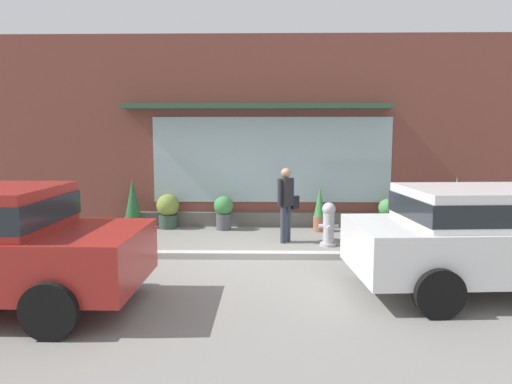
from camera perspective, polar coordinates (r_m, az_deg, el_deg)
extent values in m
plane|color=gray|center=(9.17, -0.28, -7.68)|extent=(60.00, 60.00, 0.00)
cube|color=#B2B2AD|center=(8.96, -0.32, -7.63)|extent=(14.00, 0.24, 0.12)
cube|color=brown|center=(12.08, 0.09, 7.28)|extent=(14.00, 0.36, 4.78)
cube|color=#9EB7BC|center=(11.89, 1.94, 3.90)|extent=(5.98, 0.03, 2.14)
cube|color=#2D5138|center=(11.75, 0.06, 10.32)|extent=(6.58, 0.56, 0.12)
cube|color=#605E59|center=(12.05, 0.07, -3.29)|extent=(6.38, 0.20, 0.36)
cylinder|color=#B2B2B7|center=(10.08, 8.72, -6.25)|extent=(0.35, 0.35, 0.06)
cylinder|color=#B2B2B7|center=(10.01, 8.75, -4.30)|extent=(0.23, 0.23, 0.64)
sphere|color=#B2B2B7|center=(9.94, 8.79, -2.06)|extent=(0.28, 0.28, 0.28)
cylinder|color=#B2B2B7|center=(9.98, 7.86, -4.13)|extent=(0.10, 0.09, 0.09)
cylinder|color=#B2B2B7|center=(10.02, 9.65, -4.11)|extent=(0.10, 0.09, 0.09)
cylinder|color=#B2B2B7|center=(9.85, 8.88, -4.29)|extent=(0.09, 0.10, 0.09)
cylinder|color=#333847|center=(10.28, 3.86, -3.84)|extent=(0.12, 0.12, 0.80)
cylinder|color=#333847|center=(10.14, 3.31, -3.98)|extent=(0.12, 0.12, 0.80)
cube|color=#232328|center=(10.10, 3.61, -0.03)|extent=(0.36, 0.38, 0.60)
sphere|color=#A37556|center=(10.06, 3.63, 2.30)|extent=(0.22, 0.22, 0.22)
cylinder|color=#232328|center=(10.27, 4.30, 0.16)|extent=(0.08, 0.08, 0.57)
cylinder|color=#232328|center=(9.93, 2.90, -0.06)|extent=(0.08, 0.08, 0.57)
cube|color=black|center=(10.37, 4.67, -1.24)|extent=(0.23, 0.25, 0.28)
cylinder|color=black|center=(7.65, -17.55, -8.37)|extent=(0.67, 0.18, 0.67)
cylinder|color=black|center=(5.97, -23.64, -12.99)|extent=(0.67, 0.18, 0.67)
cube|color=white|center=(7.84, 27.82, -5.89)|extent=(4.55, 2.13, 0.71)
cube|color=white|center=(7.63, 26.64, -1.62)|extent=(2.55, 1.85, 0.56)
cube|color=#1E2328|center=(7.63, 26.64, -1.62)|extent=(2.59, 1.87, 0.31)
cylinder|color=black|center=(8.18, 15.89, -7.41)|extent=(0.66, 0.22, 0.65)
cylinder|color=black|center=(6.51, 21.24, -11.34)|extent=(0.66, 0.22, 0.65)
cylinder|color=#33473D|center=(11.97, 15.56, -3.51)|extent=(0.46, 0.46, 0.40)
sphere|color=#4C934C|center=(11.91, 15.61, -1.84)|extent=(0.44, 0.44, 0.44)
sphere|color=#DB4C7A|center=(11.86, 14.95, -1.28)|extent=(0.09, 0.09, 0.09)
sphere|color=white|center=(11.79, 16.09, -1.56)|extent=(0.08, 0.08, 0.08)
cylinder|color=#33473D|center=(11.99, -10.56, -3.51)|extent=(0.47, 0.47, 0.34)
sphere|color=olive|center=(11.93, -10.60, -1.59)|extent=(0.56, 0.56, 0.56)
cylinder|color=#B7B2A3|center=(12.25, 22.88, -3.62)|extent=(0.25, 0.25, 0.38)
cone|color=#4C934C|center=(12.15, 23.03, -0.45)|extent=(0.23, 0.23, 0.98)
cylinder|color=#9E6042|center=(11.50, 7.66, -3.81)|extent=(0.29, 0.29, 0.37)
cone|color=#3D8442|center=(11.41, 7.70, -1.11)|extent=(0.26, 0.26, 0.72)
cylinder|color=#4C4C51|center=(11.62, -3.93, -3.59)|extent=(0.36, 0.36, 0.40)
sphere|color=#3D8442|center=(11.55, -3.94, -1.65)|extent=(0.47, 0.47, 0.47)
cylinder|color=#4C4C51|center=(12.15, -14.58, -3.60)|extent=(0.43, 0.43, 0.28)
cone|color=#23562D|center=(12.06, -14.67, -0.71)|extent=(0.39, 0.39, 0.96)
cylinder|color=#9E6042|center=(11.92, 19.40, -3.81)|extent=(0.27, 0.27, 0.35)
sphere|color=#4C934C|center=(11.87, 19.45, -2.42)|extent=(0.33, 0.33, 0.33)
sphere|color=#B266B7|center=(11.79, 19.74, -2.09)|extent=(0.07, 0.07, 0.07)
sphere|color=white|center=(11.79, 19.21, -2.17)|extent=(0.09, 0.09, 0.09)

